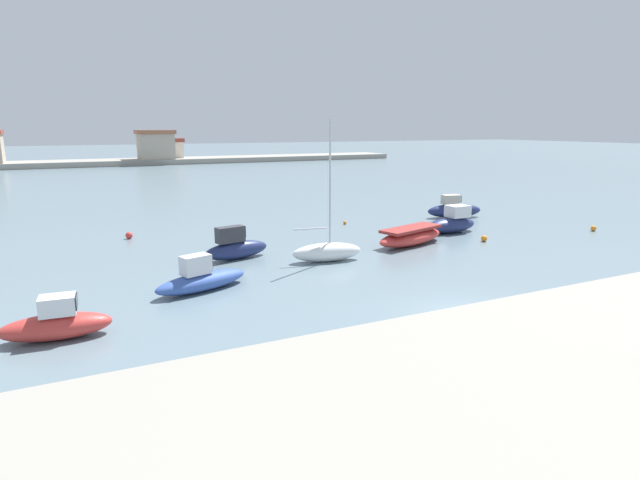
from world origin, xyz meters
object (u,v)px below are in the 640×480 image
object	(u,v)px
moored_boat_6	(454,209)
mooring_buoy_0	(593,228)
moored_boat_5	(452,223)
mooring_buoy_2	(345,223)
mooring_buoy_3	(129,235)
mooring_buoy_4	(484,238)
moored_boat_0	(56,324)
moored_boat_1	(201,279)
moored_boat_3	(327,251)
moored_boat_4	(411,236)
moored_boat_2	(236,247)

from	to	relation	value
moored_boat_6	mooring_buoy_0	distance (m)	9.38
moored_boat_5	mooring_buoy_2	xyz separation A→B (m)	(-4.82, 5.53, -0.52)
mooring_buoy_3	moored_boat_5	bearing A→B (deg)	-20.47
moored_boat_5	moored_boat_6	world-z (taller)	moored_boat_5
mooring_buoy_2	mooring_buoy_3	distance (m)	14.17
moored_boat_5	mooring_buoy_4	xyz separation A→B (m)	(-0.07, -2.98, -0.45)
moored_boat_0	moored_boat_1	bearing A→B (deg)	33.82
moored_boat_6	moored_boat_3	bearing A→B (deg)	-139.15
moored_boat_0	moored_boat_4	distance (m)	19.23
moored_boat_1	mooring_buoy_2	world-z (taller)	moored_boat_1
moored_boat_2	moored_boat_3	distance (m)	4.71
moored_boat_1	moored_boat_2	size ratio (longest dim) A/B	1.17
moored_boat_0	moored_boat_5	distance (m)	24.06
moored_boat_1	mooring_buoy_0	world-z (taller)	moored_boat_1
moored_boat_1	mooring_buoy_3	world-z (taller)	moored_boat_1
moored_boat_1	moored_boat_3	size ratio (longest dim) A/B	0.61
mooring_buoy_2	mooring_buoy_3	size ratio (longest dim) A/B	0.58
moored_boat_4	mooring_buoy_3	distance (m)	16.90
moored_boat_1	moored_boat_4	distance (m)	13.27
moored_boat_5	mooring_buoy_2	distance (m)	7.35
moored_boat_6	mooring_buoy_2	size ratio (longest dim) A/B	18.04
mooring_buoy_4	moored_boat_5	bearing A→B (deg)	88.73
moored_boat_0	mooring_buoy_4	distance (m)	23.18
moored_boat_5	moored_boat_6	distance (m)	5.83
moored_boat_4	mooring_buoy_4	world-z (taller)	moored_boat_4
moored_boat_1	mooring_buoy_4	world-z (taller)	moored_boat_1
moored_boat_5	moored_boat_4	bearing A→B (deg)	-160.58
moored_boat_5	moored_boat_6	bearing A→B (deg)	46.48
mooring_buoy_0	moored_boat_2	bearing A→B (deg)	172.29
moored_boat_0	moored_boat_3	bearing A→B (deg)	26.91
moored_boat_3	mooring_buoy_0	distance (m)	19.16
moored_boat_3	moored_boat_5	xyz separation A→B (m)	(10.51, 3.00, 0.11)
moored_boat_0	moored_boat_1	world-z (taller)	moored_boat_1
moored_boat_6	mooring_buoy_3	xyz separation A→B (m)	(-22.75, 2.68, -0.40)
moored_boat_1	mooring_buoy_4	xyz separation A→B (m)	(17.30, 2.03, -0.31)
moored_boat_4	mooring_buoy_0	world-z (taller)	moored_boat_4
moored_boat_2	moored_boat_6	world-z (taller)	moored_boat_2
moored_boat_0	moored_boat_3	distance (m)	13.17
moored_boat_6	mooring_buoy_4	world-z (taller)	moored_boat_6
moored_boat_1	moored_boat_3	xyz separation A→B (m)	(6.86, 2.01, 0.04)
moored_boat_3	moored_boat_4	xyz separation A→B (m)	(6.02, 1.22, -0.04)
moored_boat_5	mooring_buoy_3	size ratio (longest dim) A/B	9.07
moored_boat_6	mooring_buoy_2	bearing A→B (deg)	-173.91
mooring_buoy_3	moored_boat_4	bearing A→B (deg)	-31.52
moored_boat_4	moored_boat_6	world-z (taller)	moored_boat_6
moored_boat_6	mooring_buoy_3	world-z (taller)	moored_boat_6
moored_boat_0	mooring_buoy_4	xyz separation A→B (m)	(22.63, 5.01, -0.33)
moored_boat_6	mooring_buoy_0	world-z (taller)	moored_boat_6
mooring_buoy_2	moored_boat_0	bearing A→B (deg)	-142.91
moored_boat_1	moored_boat_2	bearing A→B (deg)	39.90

